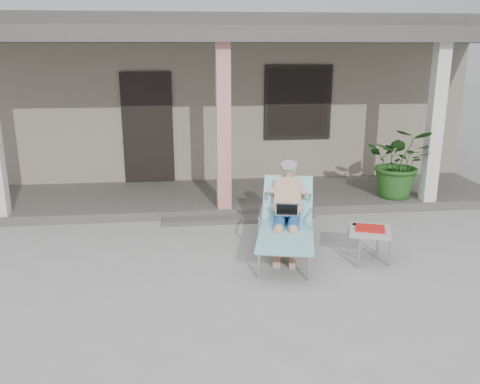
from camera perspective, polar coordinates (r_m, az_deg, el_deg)
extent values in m
plane|color=#9E9E99|center=(6.42, -0.16, -8.82)|extent=(60.00, 60.00, 0.00)
cube|color=gray|center=(12.36, -3.53, 10.42)|extent=(10.00, 5.00, 3.00)
cube|color=#474442|center=(12.31, -3.66, 18.09)|extent=(10.40, 5.40, 0.30)
cube|color=black|center=(9.89, -10.30, 7.06)|extent=(0.95, 0.06, 2.10)
cube|color=black|center=(10.07, 6.52, 9.94)|extent=(1.20, 0.06, 1.30)
cube|color=black|center=(10.06, 6.53, 9.94)|extent=(1.32, 0.05, 1.42)
cube|color=#605B56|center=(9.19, -2.21, -0.57)|extent=(10.00, 2.00, 0.15)
cube|color=red|center=(8.06, -1.86, 7.15)|extent=(0.22, 0.22, 2.61)
cube|color=silver|center=(9.04, 21.03, 7.07)|extent=(0.22, 0.22, 2.61)
cube|color=#474442|center=(8.81, -2.42, 17.20)|extent=(10.00, 2.30, 0.24)
cube|color=#605B56|center=(8.11, -1.60, -3.12)|extent=(2.00, 0.30, 0.07)
cylinder|color=#B7B7BC|center=(6.15, 2.17, -8.13)|extent=(0.04, 0.04, 0.36)
cylinder|color=#B7B7BC|center=(6.14, 7.78, -8.33)|extent=(0.04, 0.04, 0.36)
cylinder|color=#B7B7BC|center=(7.24, 2.91, -4.35)|extent=(0.04, 0.04, 0.36)
cylinder|color=#B7B7BC|center=(7.23, 7.64, -4.51)|extent=(0.04, 0.04, 0.36)
cube|color=#B7B7BC|center=(6.47, 5.14, -5.11)|extent=(0.85, 1.28, 0.03)
cube|color=#94D6E5|center=(6.46, 5.14, -4.91)|extent=(0.95, 1.33, 0.04)
cube|color=#B7B7BC|center=(7.21, 5.38, -0.99)|extent=(0.71, 0.68, 0.47)
cube|color=#94D6E5|center=(7.20, 5.39, -0.74)|extent=(0.82, 0.77, 0.54)
cylinder|color=#98989A|center=(7.35, 5.53, 3.04)|extent=(0.28, 0.28, 0.12)
cube|color=silver|center=(6.80, 5.28, -2.38)|extent=(0.36, 0.29, 0.22)
cube|color=#A9A9A5|center=(6.76, 14.39, -4.25)|extent=(0.65, 0.65, 0.04)
cylinder|color=#B7B7BC|center=(6.59, 13.20, -6.73)|extent=(0.04, 0.04, 0.39)
cylinder|color=#B7B7BC|center=(6.73, 16.52, -6.47)|extent=(0.04, 0.04, 0.39)
cylinder|color=#B7B7BC|center=(6.95, 12.08, -5.44)|extent=(0.04, 0.04, 0.39)
cylinder|color=#B7B7BC|center=(7.09, 15.26, -5.24)|extent=(0.04, 0.04, 0.39)
cube|color=red|center=(6.75, 14.41, -3.97)|extent=(0.43, 0.37, 0.03)
cube|color=black|center=(6.87, 14.02, -3.63)|extent=(0.35, 0.14, 0.04)
imported|color=#26591E|center=(9.22, 17.50, 3.22)|extent=(1.41, 1.33, 1.24)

